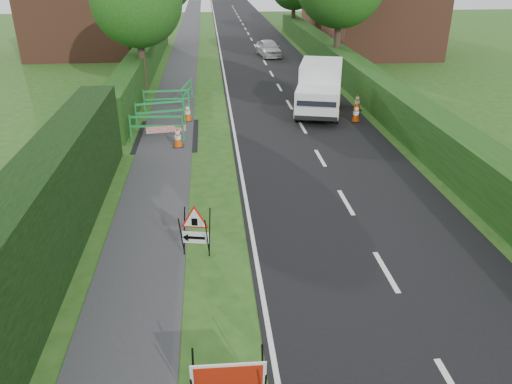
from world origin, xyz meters
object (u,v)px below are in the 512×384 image
triangle_sign (194,227)px  hatchback_car (269,48)px  red_rect_sign (229,383)px  works_van (320,87)px

triangle_sign → hatchback_car: bearing=91.1°
hatchback_car → red_rect_sign: bearing=-104.9°
triangle_sign → works_van: (5.42, 11.67, 0.35)m
triangle_sign → works_van: bearing=76.7°
works_van → hatchback_car: works_van is taller
triangle_sign → red_rect_sign: bearing=-70.7°
red_rect_sign → works_van: (4.82, 16.16, 0.57)m
red_rect_sign → hatchback_car: bearing=83.0°
red_rect_sign → hatchback_car: (4.20, 30.33, 0.02)m
hatchback_car → triangle_sign: bearing=-107.6°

